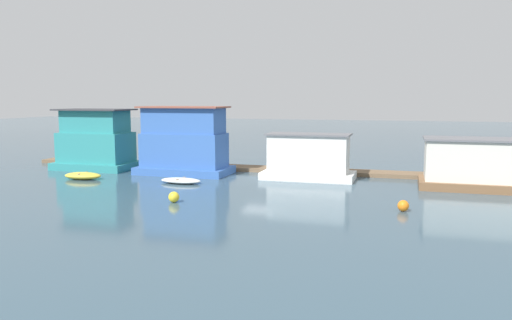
# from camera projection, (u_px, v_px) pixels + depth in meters

# --- Properties ---
(ground_plane) EXTENTS (200.00, 200.00, 0.00)m
(ground_plane) POSITION_uv_depth(u_px,v_px,m) (260.00, 177.00, 36.97)
(ground_plane) COLOR #385160
(dock_walkway) EXTENTS (42.40, 2.12, 0.30)m
(dock_walkway) POSITION_uv_depth(u_px,v_px,m) (271.00, 169.00, 40.01)
(dock_walkway) COLOR brown
(dock_walkway) RESTS_ON ground_plane
(houseboat_teal) EXTENTS (6.41, 4.06, 4.95)m
(houseboat_teal) POSITION_uv_depth(u_px,v_px,m) (96.00, 142.00, 41.08)
(houseboat_teal) COLOR teal
(houseboat_teal) RESTS_ON ground_plane
(houseboat_blue) EXTENTS (7.13, 3.83, 5.20)m
(houseboat_blue) POSITION_uv_depth(u_px,v_px,m) (184.00, 143.00, 38.39)
(houseboat_blue) COLOR #3866B7
(houseboat_blue) RESTS_ON ground_plane
(houseboat_white) EXTENTS (6.62, 3.33, 3.30)m
(houseboat_white) POSITION_uv_depth(u_px,v_px,m) (308.00, 158.00, 35.99)
(houseboat_white) COLOR white
(houseboat_white) RESTS_ON ground_plane
(houseboat_brown) EXTENTS (6.94, 3.89, 3.26)m
(houseboat_brown) POSITION_uv_depth(u_px,v_px,m) (476.00, 165.00, 32.11)
(houseboat_brown) COLOR brown
(houseboat_brown) RESTS_ON ground_plane
(dinghy_yellow) EXTENTS (2.87, 1.68, 0.52)m
(dinghy_yellow) POSITION_uv_depth(u_px,v_px,m) (83.00, 176.00, 35.98)
(dinghy_yellow) COLOR yellow
(dinghy_yellow) RESTS_ON ground_plane
(dinghy_white) EXTENTS (2.96, 1.57, 0.36)m
(dinghy_white) POSITION_uv_depth(u_px,v_px,m) (181.00, 181.00, 34.33)
(dinghy_white) COLOR white
(dinghy_white) RESTS_ON ground_plane
(mooring_post_centre) EXTENTS (0.24, 0.24, 1.95)m
(mooring_post_centre) POSITION_uv_depth(u_px,v_px,m) (272.00, 161.00, 38.55)
(mooring_post_centre) COLOR brown
(mooring_post_centre) RESTS_ON ground_plane
(mooring_post_near_left) EXTENTS (0.29, 0.29, 2.18)m
(mooring_post_near_left) POSITION_uv_depth(u_px,v_px,m) (153.00, 155.00, 41.47)
(mooring_post_near_left) COLOR brown
(mooring_post_near_left) RESTS_ON ground_plane
(mooring_post_near_right) EXTENTS (0.29, 0.29, 1.23)m
(mooring_post_near_right) POSITION_uv_depth(u_px,v_px,m) (470.00, 174.00, 34.54)
(mooring_post_near_right) COLOR brown
(mooring_post_near_right) RESTS_ON ground_plane
(buoy_yellow) EXTENTS (0.61, 0.61, 0.61)m
(buoy_yellow) POSITION_uv_depth(u_px,v_px,m) (174.00, 197.00, 27.97)
(buoy_yellow) COLOR yellow
(buoy_yellow) RESTS_ON ground_plane
(buoy_orange) EXTENTS (0.59, 0.59, 0.59)m
(buoy_orange) POSITION_uv_depth(u_px,v_px,m) (403.00, 206.00, 25.76)
(buoy_orange) COLOR orange
(buoy_orange) RESTS_ON ground_plane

